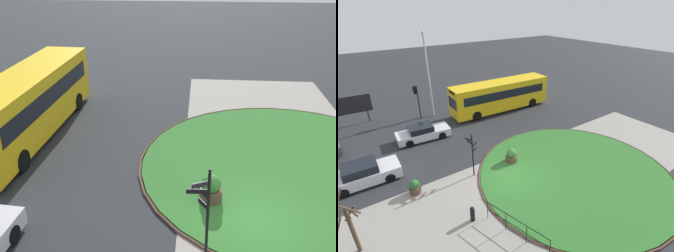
{
  "view_description": "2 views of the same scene",
  "coord_description": "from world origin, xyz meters",
  "views": [
    {
      "loc": [
        -11.33,
        2.06,
        8.81
      ],
      "look_at": [
        3.77,
        3.32,
        1.84
      ],
      "focal_mm": 41.94,
      "sensor_mm": 36.0,
      "label": 1
    },
    {
      "loc": [
        -8.28,
        -11.05,
        10.76
      ],
      "look_at": [
        2.38,
        4.03,
        1.62
      ],
      "focal_mm": 26.68,
      "sensor_mm": 36.0,
      "label": 2
    }
  ],
  "objects": [
    {
      "name": "grass_kerb_ring",
      "position": [
        3.88,
        -2.12,
        0.06
      ],
      "size": [
        13.47,
        13.47,
        0.11
      ],
      "primitive_type": "torus",
      "color": "brown",
      "rests_on": "ground"
    },
    {
      "name": "planter_near_signpost",
      "position": [
        1.08,
        1.48,
        0.52
      ],
      "size": [
        0.87,
        0.87,
        1.14
      ],
      "color": "brown",
      "rests_on": "ground"
    },
    {
      "name": "bus_yellow",
      "position": [
        6.18,
        10.43,
        1.74
      ],
      "size": [
        11.14,
        2.91,
        3.23
      ],
      "rotation": [
        0.0,
        0.0,
        3.1
      ],
      "color": "yellow",
      "rests_on": "ground"
    },
    {
      "name": "ground",
      "position": [
        0.0,
        0.0,
        0.0
      ],
      "size": [
        120.0,
        120.0,
        0.0
      ],
      "primitive_type": "plane",
      "color": "#282B2D"
    },
    {
      "name": "sidewalk_paving",
      "position": [
        0.0,
        -1.68,
        0.01
      ],
      "size": [
        32.0,
        8.63,
        0.02
      ],
      "primitive_type": "cube",
      "color": "gray",
      "rests_on": "ground"
    },
    {
      "name": "grass_island",
      "position": [
        3.88,
        -2.12,
        0.05
      ],
      "size": [
        13.16,
        13.16,
        0.1
      ],
      "primitive_type": "cylinder",
      "color": "#2D6B28",
      "rests_on": "ground"
    },
    {
      "name": "signpost_directional",
      "position": [
        -1.97,
        1.75,
        1.86
      ],
      "size": [
        0.74,
        0.69,
        3.23
      ],
      "color": "black",
      "rests_on": "ground"
    }
  ]
}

